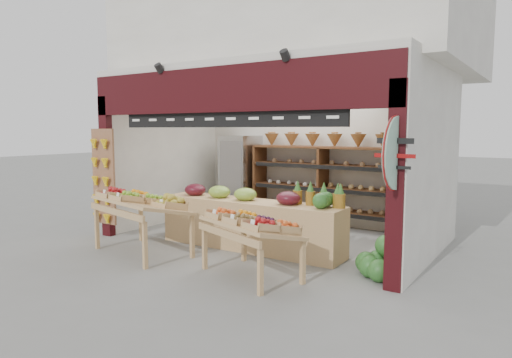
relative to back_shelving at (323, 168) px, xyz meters
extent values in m
plane|color=slate|center=(-0.35, -1.94, -1.23)|extent=(60.00, 60.00, 0.00)
cube|color=silver|center=(-0.35, 0.35, 0.27)|extent=(5.76, 0.18, 3.00)
cube|color=silver|center=(-3.14, -1.34, 0.27)|extent=(0.18, 3.38, 3.00)
cube|color=silver|center=(2.44, -1.34, 0.27)|extent=(0.18, 3.38, 3.00)
cube|color=silver|center=(-0.35, -1.34, 1.83)|extent=(5.76, 3.38, 0.12)
cube|color=silver|center=(-0.35, -0.24, 2.97)|extent=(6.36, 4.60, 2.40)
cube|color=black|center=(-0.35, -2.99, 1.42)|extent=(5.70, 0.14, 0.70)
cube|color=black|center=(-3.10, -2.99, 0.10)|extent=(0.22, 0.14, 2.65)
cube|color=black|center=(2.40, -2.99, 0.10)|extent=(0.22, 0.14, 2.65)
cube|color=black|center=(-0.35, -2.96, 0.97)|extent=(4.20, 0.05, 0.26)
cylinder|color=white|center=(-0.25, -2.89, 1.22)|extent=(0.34, 0.05, 0.34)
cube|color=#8B5D3F|center=(-3.08, -3.08, -0.08)|extent=(0.60, 0.04, 1.80)
cylinder|color=#A4CEB5|center=(2.40, -3.08, 0.52)|extent=(0.04, 0.90, 0.90)
cylinder|color=maroon|center=(2.40, -3.10, 0.52)|extent=(0.01, 0.92, 0.92)
cube|color=brown|center=(-1.56, 0.00, -0.39)|extent=(0.05, 0.52, 1.67)
cube|color=brown|center=(0.00, 0.00, -0.39)|extent=(0.05, 0.52, 1.67)
cube|color=brown|center=(1.56, 0.00, -0.39)|extent=(0.05, 0.52, 1.67)
cube|color=brown|center=(0.00, 0.00, -0.86)|extent=(3.13, 0.52, 0.04)
cube|color=brown|center=(0.00, 0.00, -0.39)|extent=(3.13, 0.52, 0.04)
cube|color=brown|center=(0.00, 0.00, 0.08)|extent=(3.13, 0.52, 0.04)
cube|color=brown|center=(0.00, 0.00, 0.44)|extent=(3.13, 0.52, 0.04)
cone|color=#946030|center=(-1.25, 0.00, 0.58)|extent=(0.32, 0.32, 0.28)
cone|color=#946030|center=(-0.75, 0.00, 0.58)|extent=(0.32, 0.32, 0.28)
cone|color=#946030|center=(-0.25, 0.00, 0.58)|extent=(0.32, 0.32, 0.28)
cone|color=#946030|center=(0.25, 0.00, 0.58)|extent=(0.32, 0.32, 0.28)
cone|color=#946030|center=(0.75, 0.00, 0.58)|extent=(0.32, 0.32, 0.28)
cone|color=#946030|center=(1.25, 0.00, 0.58)|extent=(0.32, 0.32, 0.28)
cube|color=#B3B6BA|center=(-2.03, -0.11, -0.28)|extent=(0.77, 0.77, 1.89)
cube|color=beige|center=(-2.69, -1.06, -1.05)|extent=(0.46, 0.37, 0.35)
cube|color=beige|center=(-2.64, -1.06, -0.73)|extent=(0.41, 0.35, 0.29)
cube|color=#155220|center=(-2.13, -1.08, -1.08)|extent=(0.43, 0.35, 0.29)
cube|color=beige|center=(-2.19, -0.68, -1.09)|extent=(0.39, 0.33, 0.27)
cube|color=tan|center=(-0.27, -2.31, -0.81)|extent=(3.34, 0.70, 0.83)
ellipsoid|color=#59141E|center=(-1.47, -2.33, -0.29)|extent=(0.41, 0.37, 0.22)
ellipsoid|color=#8CB23F|center=(-0.91, -2.32, -0.29)|extent=(0.41, 0.37, 0.22)
ellipsoid|color=#8CB23F|center=(-0.36, -2.31, -0.29)|extent=(0.41, 0.37, 0.22)
ellipsoid|color=#59141E|center=(0.48, -2.30, -0.29)|extent=(0.41, 0.37, 0.22)
cylinder|color=olive|center=(0.57, -2.16, -0.28)|extent=(0.15, 0.15, 0.22)
cylinder|color=olive|center=(0.80, -2.16, -0.28)|extent=(0.15, 0.15, 0.22)
cylinder|color=olive|center=(1.03, -2.15, -0.28)|extent=(0.15, 0.15, 0.22)
cylinder|color=olive|center=(1.26, -2.15, -0.28)|extent=(0.15, 0.15, 0.22)
cylinder|color=olive|center=(1.31, -2.15, -0.28)|extent=(0.15, 0.15, 0.22)
cube|color=tan|center=(-1.58, -3.52, -0.43)|extent=(1.88, 1.30, 0.25)
cube|color=tan|center=(-2.45, -3.75, -0.88)|extent=(0.07, 0.07, 0.70)
cube|color=tan|center=(-0.90, -4.10, -0.88)|extent=(0.07, 0.07, 0.70)
cube|color=tan|center=(-2.26, -2.93, -0.88)|extent=(0.07, 0.07, 0.70)
cube|color=tan|center=(-0.71, -3.28, -0.88)|extent=(0.07, 0.07, 0.70)
cube|color=tan|center=(0.58, -3.52, -0.54)|extent=(1.65, 1.26, 0.22)
cube|color=tan|center=(-0.17, -3.62, -0.94)|extent=(0.08, 0.08, 0.58)
cube|color=tan|center=(1.09, -4.08, -0.94)|extent=(0.08, 0.08, 0.58)
cube|color=tan|center=(0.07, -2.96, -0.94)|extent=(0.08, 0.08, 0.58)
cube|color=tan|center=(1.33, -3.42, -0.94)|extent=(0.08, 0.08, 0.58)
sphere|color=#1E4D19|center=(1.98, -2.68, -1.07)|extent=(0.31, 0.31, 0.31)
sphere|color=#1E4D19|center=(2.32, -2.68, -1.07)|extent=(0.31, 0.31, 0.31)
sphere|color=#1E4D19|center=(1.98, -2.34, -1.07)|extent=(0.31, 0.31, 0.31)
sphere|color=#1E4D19|center=(2.32, -2.34, -1.07)|extent=(0.31, 0.31, 0.31)
sphere|color=#1E4D19|center=(2.15, -2.51, -0.79)|extent=(0.31, 0.31, 0.31)
sphere|color=#1E4D19|center=(2.15, -2.79, -1.07)|extent=(0.31, 0.31, 0.31)
sphere|color=#1E4D19|center=(1.87, -2.51, -1.07)|extent=(0.31, 0.31, 0.31)
camera|label=1|loc=(4.04, -8.63, 0.81)|focal=32.00mm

